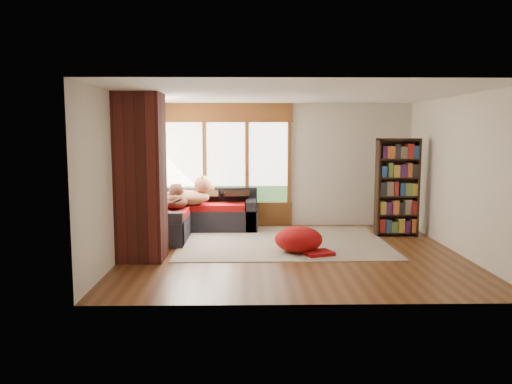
# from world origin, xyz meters

# --- Properties ---
(floor) EXTENTS (5.50, 5.50, 0.00)m
(floor) POSITION_xyz_m (0.00, 0.00, 0.00)
(floor) COLOR #4C2A15
(floor) RESTS_ON ground
(ceiling) EXTENTS (5.50, 5.50, 0.00)m
(ceiling) POSITION_xyz_m (0.00, 0.00, 2.60)
(ceiling) COLOR white
(wall_back) EXTENTS (5.50, 0.04, 2.60)m
(wall_back) POSITION_xyz_m (0.00, 2.50, 1.30)
(wall_back) COLOR silver
(wall_back) RESTS_ON ground
(wall_front) EXTENTS (5.50, 0.04, 2.60)m
(wall_front) POSITION_xyz_m (0.00, -2.50, 1.30)
(wall_front) COLOR silver
(wall_front) RESTS_ON ground
(wall_left) EXTENTS (0.04, 5.00, 2.60)m
(wall_left) POSITION_xyz_m (-2.75, 0.00, 1.30)
(wall_left) COLOR silver
(wall_left) RESTS_ON ground
(wall_right) EXTENTS (0.04, 5.00, 2.60)m
(wall_right) POSITION_xyz_m (2.75, 0.00, 1.30)
(wall_right) COLOR silver
(wall_right) RESTS_ON ground
(windows_back) EXTENTS (2.82, 0.10, 1.90)m
(windows_back) POSITION_xyz_m (-1.20, 2.47, 1.35)
(windows_back) COLOR brown
(windows_back) RESTS_ON wall_back
(windows_left) EXTENTS (0.10, 2.62, 1.90)m
(windows_left) POSITION_xyz_m (-2.72, 1.20, 1.35)
(windows_left) COLOR brown
(windows_left) RESTS_ON wall_left
(roller_blind) EXTENTS (0.03, 0.72, 0.90)m
(roller_blind) POSITION_xyz_m (-2.69, 2.03, 1.75)
(roller_blind) COLOR #899F5E
(roller_blind) RESTS_ON wall_left
(brick_chimney) EXTENTS (0.70, 0.70, 2.60)m
(brick_chimney) POSITION_xyz_m (-2.40, -0.35, 1.30)
(brick_chimney) COLOR #471914
(brick_chimney) RESTS_ON ground
(sectional_sofa) EXTENTS (2.20, 2.20, 0.80)m
(sectional_sofa) POSITION_xyz_m (-1.95, 1.70, 0.30)
(sectional_sofa) COLOR black
(sectional_sofa) RESTS_ON ground
(area_rug) EXTENTS (3.76, 2.89, 0.01)m
(area_rug) POSITION_xyz_m (-0.10, 0.83, 0.01)
(area_rug) COLOR beige
(area_rug) RESTS_ON ground
(bookshelf) EXTENTS (0.81, 0.27, 1.88)m
(bookshelf) POSITION_xyz_m (2.14, 1.37, 0.94)
(bookshelf) COLOR black
(bookshelf) RESTS_ON ground
(pouf) EXTENTS (1.03, 1.03, 0.43)m
(pouf) POSITION_xyz_m (0.12, 0.07, 0.23)
(pouf) COLOR #9F1312
(pouf) RESTS_ON area_rug
(dog_tan) EXTENTS (1.02, 0.76, 0.51)m
(dog_tan) POSITION_xyz_m (-1.86, 1.73, 0.79)
(dog_tan) COLOR brown
(dog_tan) RESTS_ON sectional_sofa
(dog_brindle) EXTENTS (0.50, 0.76, 0.40)m
(dog_brindle) POSITION_xyz_m (-2.11, 1.35, 0.73)
(dog_brindle) COLOR black
(dog_brindle) RESTS_ON sectional_sofa
(throw_pillows) EXTENTS (1.98, 1.68, 0.45)m
(throw_pillows) POSITION_xyz_m (-1.86, 1.75, 0.80)
(throw_pillows) COLOR black
(throw_pillows) RESTS_ON sectional_sofa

